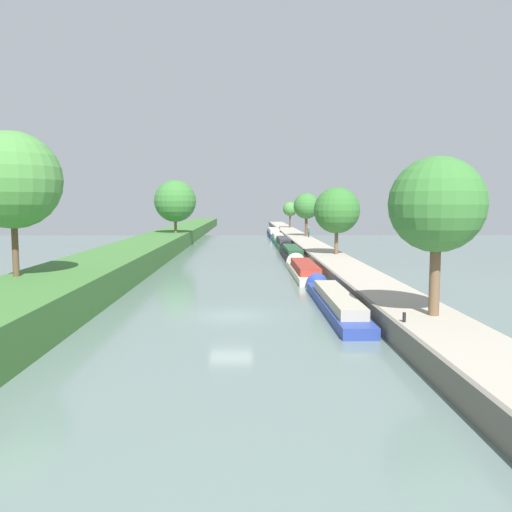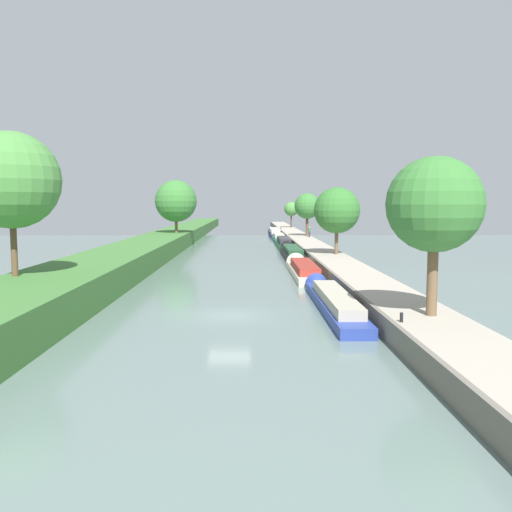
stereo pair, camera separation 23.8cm
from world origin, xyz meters
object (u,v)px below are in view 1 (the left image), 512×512
(narrowboat_green, at_px, (283,243))
(mooring_bollard_near, at_px, (404,317))
(narrowboat_cream, at_px, (303,269))
(person_walking, at_px, (309,232))
(mooring_bollard_far, at_px, (280,228))
(narrowboat_navy, at_px, (273,233))
(narrowboat_teal, at_px, (277,238))
(narrowboat_black, at_px, (291,252))
(narrowboat_blue, at_px, (334,300))

(narrowboat_green, bearing_deg, mooring_bollard_near, -88.18)
(narrowboat_cream, distance_m, narrowboat_green, 31.41)
(mooring_bollard_near, bearing_deg, person_walking, 87.37)
(narrowboat_green, xyz_separation_m, mooring_bollard_far, (1.80, 36.18, 0.70))
(narrowboat_navy, relative_size, mooring_bollard_far, 38.24)
(narrowboat_cream, distance_m, narrowboat_navy, 59.71)
(narrowboat_teal, distance_m, mooring_bollard_near, 70.38)
(narrowboat_black, bearing_deg, narrowboat_blue, -90.09)
(narrowboat_blue, height_order, narrowboat_cream, narrowboat_cream)
(narrowboat_teal, bearing_deg, narrowboat_blue, -90.00)
(mooring_bollard_near, bearing_deg, narrowboat_green, 91.82)
(narrowboat_green, relative_size, mooring_bollard_far, 30.82)
(narrowboat_blue, xyz_separation_m, narrowboat_teal, (-0.00, 61.32, 0.03))
(narrowboat_cream, height_order, narrowboat_teal, narrowboat_cream)
(narrowboat_cream, xyz_separation_m, narrowboat_teal, (0.24, 45.07, 0.03))
(narrowboat_green, height_order, narrowboat_teal, narrowboat_green)
(person_walking, bearing_deg, narrowboat_blue, -94.97)
(narrowboat_teal, xyz_separation_m, mooring_bollard_near, (1.80, -70.36, 0.80))
(narrowboat_teal, distance_m, mooring_bollard_far, 22.61)
(narrowboat_blue, bearing_deg, narrowboat_black, 89.91)
(narrowboat_navy, relative_size, mooring_bollard_near, 38.24)
(narrowboat_black, xyz_separation_m, person_walking, (4.66, 21.21, 1.42))
(person_walking, xyz_separation_m, mooring_bollard_near, (-2.91, -63.19, -0.65))
(narrowboat_black, xyz_separation_m, narrowboat_navy, (-0.07, 43.03, 0.08))
(narrowboat_cream, relative_size, narrowboat_green, 1.08)
(narrowboat_cream, relative_size, narrowboat_teal, 1.19)
(person_walking, bearing_deg, narrowboat_teal, 123.30)
(narrowboat_teal, bearing_deg, mooring_bollard_near, -88.53)
(mooring_bollard_near, bearing_deg, narrowboat_black, 92.39)
(narrowboat_blue, relative_size, narrowboat_navy, 0.95)
(narrowboat_blue, xyz_separation_m, mooring_bollard_far, (1.80, 83.84, 0.83))
(mooring_bollard_near, distance_m, mooring_bollard_far, 92.88)
(narrowboat_green, distance_m, mooring_bollard_near, 56.73)
(narrowboat_black, height_order, person_walking, person_walking)
(narrowboat_navy, xyz_separation_m, person_walking, (4.73, -21.82, 1.34))
(narrowboat_navy, height_order, mooring_bollard_far, same)
(narrowboat_black, distance_m, narrowboat_teal, 28.38)
(narrowboat_black, bearing_deg, narrowboat_green, 90.18)
(person_walking, bearing_deg, mooring_bollard_near, -92.63)
(narrowboat_black, bearing_deg, mooring_bollard_far, 88.03)
(narrowboat_black, xyz_separation_m, narrowboat_teal, (-0.05, 28.38, -0.03))
(narrowboat_green, xyz_separation_m, narrowboat_teal, (-0.00, 13.66, -0.10))
(narrowboat_navy, distance_m, mooring_bollard_far, 8.11)
(narrowboat_blue, distance_m, narrowboat_black, 32.94)
(person_walking, bearing_deg, narrowboat_cream, -97.45)
(narrowboat_navy, bearing_deg, narrowboat_green, -89.95)
(narrowboat_cream, bearing_deg, narrowboat_blue, -89.14)
(narrowboat_blue, distance_m, mooring_bollard_near, 9.25)
(narrowboat_cream, xyz_separation_m, mooring_bollard_near, (2.05, -25.29, 0.83))
(narrowboat_green, xyz_separation_m, person_walking, (4.71, 6.49, 1.35))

